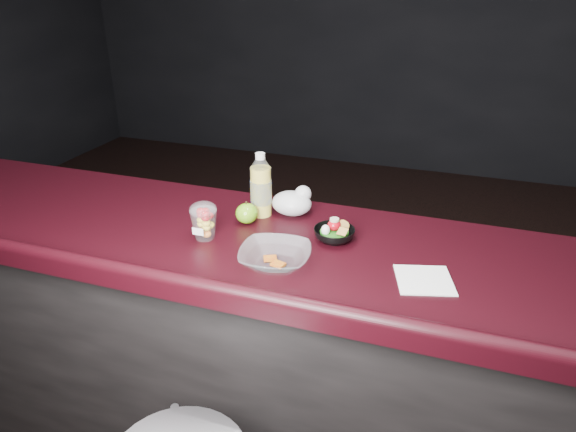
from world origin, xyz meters
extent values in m
plane|color=black|center=(0.00, 4.00, 1.50)|extent=(7.00, 0.00, 7.00)
cube|color=black|center=(0.00, 0.30, 0.49)|extent=(4.00, 0.65, 0.98)
cube|color=black|center=(0.00, 0.30, 1.00)|extent=(4.06, 0.71, 0.04)
cylinder|color=yellow|center=(-0.21, 0.48, 1.11)|extent=(0.07, 0.07, 0.18)
cylinder|color=white|center=(-0.21, 0.48, 1.11)|extent=(0.08, 0.08, 0.18)
cone|color=white|center=(-0.21, 0.48, 1.22)|extent=(0.07, 0.07, 0.03)
cylinder|color=white|center=(-0.21, 0.48, 1.25)|extent=(0.03, 0.03, 0.02)
cylinder|color=#072D99|center=(-0.21, 0.48, 1.11)|extent=(0.08, 0.08, 0.09)
ellipsoid|color=white|center=(-0.33, 0.24, 1.13)|extent=(0.09, 0.09, 0.05)
ellipsoid|color=#509310|center=(-0.24, 0.40, 1.06)|extent=(0.08, 0.08, 0.07)
cylinder|color=black|center=(-0.24, 0.40, 1.10)|extent=(0.01, 0.01, 0.01)
ellipsoid|color=silver|center=(-0.11, 0.52, 1.06)|extent=(0.15, 0.12, 0.09)
sphere|color=silver|center=(-0.07, 0.54, 1.10)|extent=(0.06, 0.06, 0.06)
imported|color=black|center=(0.09, 0.37, 1.04)|extent=(0.18, 0.18, 0.04)
cylinder|color=#0F470C|center=(0.09, 0.37, 1.05)|extent=(0.10, 0.10, 0.01)
ellipsoid|color=#A40713|center=(0.09, 0.38, 1.07)|extent=(0.05, 0.05, 0.04)
cylinder|color=beige|center=(0.09, 0.38, 1.09)|extent=(0.03, 0.03, 0.01)
ellipsoid|color=white|center=(0.07, 0.34, 1.06)|extent=(0.03, 0.03, 0.04)
imported|color=silver|center=(-0.04, 0.15, 1.05)|extent=(0.25, 0.25, 0.05)
cube|color=#990F0C|center=(-0.06, 0.16, 1.03)|extent=(0.05, 0.04, 0.01)
cube|color=#990F0C|center=(-0.03, 0.14, 1.03)|extent=(0.05, 0.04, 0.01)
cube|color=white|center=(0.41, 0.21, 1.02)|extent=(0.20, 0.20, 0.00)
camera|label=1|loc=(0.44, -1.13, 1.84)|focal=32.00mm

